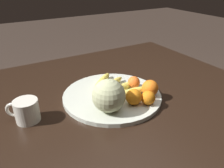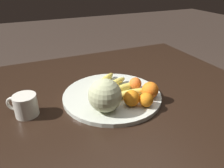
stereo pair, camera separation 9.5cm
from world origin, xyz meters
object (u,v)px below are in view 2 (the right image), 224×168
at_px(orange_back_left, 146,100).
at_px(produce_tag, 138,98).
at_px(melon, 105,95).
at_px(orange_front_right, 132,98).
at_px(banana_bunch, 117,87).
at_px(orange_front_left, 150,90).
at_px(ceramic_mug, 25,105).
at_px(kitchen_table, 121,108).
at_px(orange_mid_center, 135,83).
at_px(fruit_bowl, 112,95).

relative_size(orange_back_left, produce_tag, 0.74).
distance_m(melon, orange_front_right, 0.12).
xyz_separation_m(banana_bunch, orange_front_left, (0.10, -0.12, 0.02)).
bearing_deg(orange_front_right, ceramic_mug, 161.72).
bearing_deg(kitchen_table, ceramic_mug, -178.22).
distance_m(orange_front_right, orange_mid_center, 0.14).
distance_m(kitchen_table, melon, 0.26).
bearing_deg(ceramic_mug, kitchen_table, 1.78).
bearing_deg(orange_front_left, fruit_bowl, 145.56).
height_order(kitchen_table, banana_bunch, banana_bunch).
xyz_separation_m(kitchen_table, ceramic_mug, (-0.42, -0.01, 0.14)).
xyz_separation_m(fruit_bowl, orange_mid_center, (0.12, -0.00, 0.04)).
bearing_deg(kitchen_table, fruit_bowl, -154.73).
distance_m(banana_bunch, ceramic_mug, 0.40).
bearing_deg(orange_front_right, melon, 173.45).
bearing_deg(melon, ceramic_mug, 157.56).
relative_size(orange_front_right, ceramic_mug, 0.57).
bearing_deg(orange_front_left, produce_tag, 166.76).
distance_m(fruit_bowl, orange_mid_center, 0.12).
distance_m(melon, orange_mid_center, 0.22).
bearing_deg(kitchen_table, orange_back_left, -81.18).
height_order(orange_back_left, produce_tag, orange_back_left).
bearing_deg(orange_back_left, kitchen_table, 98.82).
height_order(orange_front_right, orange_mid_center, orange_front_right).
xyz_separation_m(fruit_bowl, banana_bunch, (0.03, 0.02, 0.03)).
xyz_separation_m(banana_bunch, orange_back_left, (0.05, -0.17, 0.01)).
relative_size(melon, banana_bunch, 0.52).
relative_size(melon, produce_tag, 1.66).
relative_size(fruit_bowl, produce_tag, 5.56).
distance_m(banana_bunch, produce_tag, 0.12).
xyz_separation_m(kitchen_table, melon, (-0.13, -0.13, 0.18)).
xyz_separation_m(fruit_bowl, orange_front_right, (0.04, -0.12, 0.04)).
distance_m(kitchen_table, ceramic_mug, 0.44).
relative_size(banana_bunch, ceramic_mug, 2.15).
xyz_separation_m(orange_mid_center, ceramic_mug, (-0.48, 0.02, -0.00)).
distance_m(kitchen_table, orange_mid_center, 0.15).
xyz_separation_m(orange_back_left, produce_tag, (-0.00, 0.06, -0.03)).
distance_m(orange_front_left, orange_front_right, 0.10).
relative_size(fruit_bowl, banana_bunch, 1.74).
xyz_separation_m(melon, orange_mid_center, (0.19, 0.10, -0.04)).
distance_m(orange_front_left, orange_mid_center, 0.10).
bearing_deg(kitchen_table, orange_front_left, -57.34).
distance_m(melon, produce_tag, 0.17).
relative_size(melon, ceramic_mug, 1.12).
bearing_deg(orange_front_right, banana_bunch, 90.91).
height_order(orange_mid_center, produce_tag, orange_mid_center).
distance_m(melon, orange_front_left, 0.21).
height_order(melon, orange_mid_center, melon).
relative_size(melon, orange_front_right, 1.96).
bearing_deg(produce_tag, orange_front_left, 0.33).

